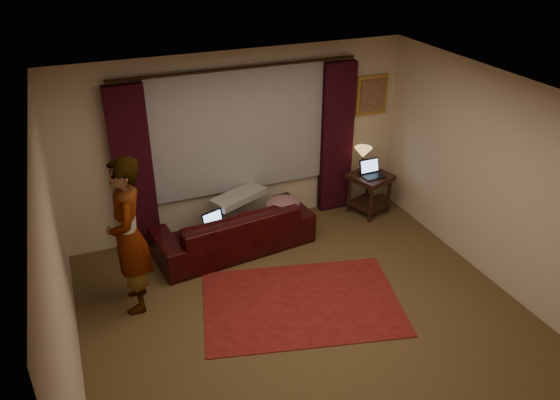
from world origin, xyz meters
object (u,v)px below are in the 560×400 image
(sofa, at_px, (233,221))
(laptop_table, at_px, (374,169))
(tiffany_lamp, at_px, (362,161))
(end_table, at_px, (369,194))
(laptop_sofa, at_px, (218,223))
(person, at_px, (129,236))

(sofa, distance_m, laptop_table, 2.29)
(tiffany_lamp, bearing_deg, end_table, -46.26)
(laptop_sofa, height_order, end_table, laptop_sofa)
(sofa, distance_m, laptop_sofa, 0.32)
(laptop_sofa, height_order, laptop_table, laptop_table)
(sofa, xyz_separation_m, end_table, (2.26, 0.19, -0.12))
(tiffany_lamp, relative_size, laptop_table, 1.17)
(end_table, bearing_deg, sofa, -175.18)
(sofa, height_order, person, person)
(laptop_sofa, bearing_deg, tiffany_lamp, -8.96)
(laptop_table, bearing_deg, sofa, -178.54)
(tiffany_lamp, distance_m, laptop_table, 0.22)
(end_table, height_order, person, person)
(tiffany_lamp, height_order, laptop_table, tiffany_lamp)
(laptop_sofa, bearing_deg, sofa, 10.99)
(sofa, height_order, end_table, sofa)
(tiffany_lamp, distance_m, person, 3.76)
(laptop_sofa, bearing_deg, person, -173.63)
(laptop_sofa, xyz_separation_m, person, (-1.19, -0.58, 0.40))
(laptop_table, bearing_deg, laptop_sofa, -175.39)
(end_table, xyz_separation_m, laptop_table, (0.00, -0.06, 0.44))
(tiffany_lamp, bearing_deg, laptop_table, -58.42)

